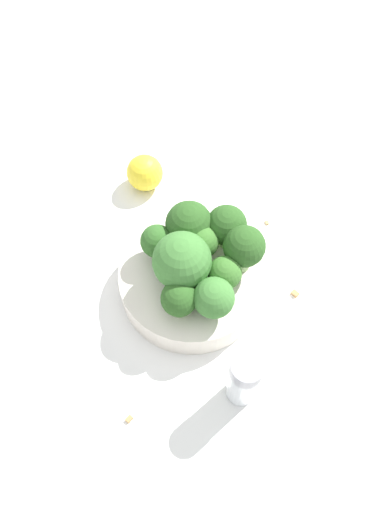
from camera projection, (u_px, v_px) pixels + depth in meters
ground_plane at (192, 288)px, 0.55m from camera, size 3.00×3.00×0.00m
bowl at (192, 281)px, 0.54m from camera, size 0.15×0.15×0.04m
broccoli_floret_0 at (189, 225)px, 0.51m from camera, size 0.05×0.05×0.06m
broccoli_floret_1 at (244, 248)px, 0.50m from camera, size 0.04×0.04×0.06m
broccoli_floret_2 at (182, 261)px, 0.49m from camera, size 0.06×0.06×0.07m
broccoli_floret_3 at (226, 226)px, 0.51m from camera, size 0.04×0.04×0.06m
broccoli_floret_4 at (214, 298)px, 0.48m from camera, size 0.04×0.04×0.05m
broccoli_floret_5 at (157, 242)px, 0.51m from camera, size 0.04×0.04×0.04m
broccoli_floret_6 at (202, 243)px, 0.50m from camera, size 0.03×0.03×0.05m
broccoli_floret_7 at (179, 299)px, 0.48m from camera, size 0.04×0.04×0.04m
broccoli_floret_8 at (225, 274)px, 0.49m from camera, size 0.03×0.03×0.05m
pepper_shaker at (244, 379)px, 0.46m from camera, size 0.03×0.03×0.08m
lemon_wedge at (145, 173)px, 0.61m from camera, size 0.04×0.04×0.04m
almond_crumb_0 at (129, 419)px, 0.48m from camera, size 0.01×0.01×0.01m
almond_crumb_1 at (295, 293)px, 0.54m from camera, size 0.01×0.01×0.01m
almond_crumb_2 at (203, 212)px, 0.60m from camera, size 0.01×0.01×0.01m
almond_crumb_3 at (267, 222)px, 0.60m from camera, size 0.01×0.01×0.01m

